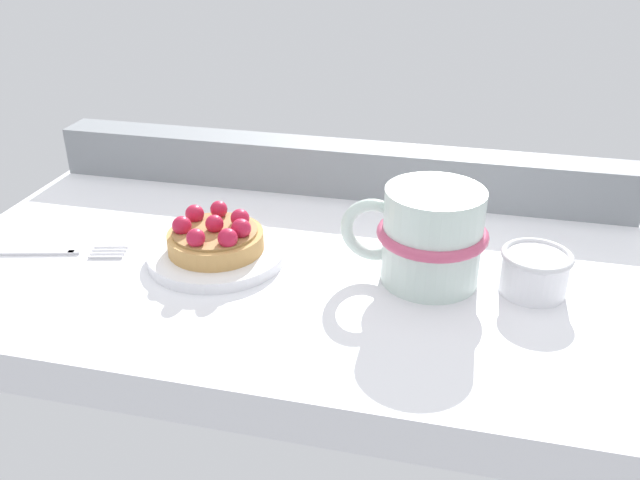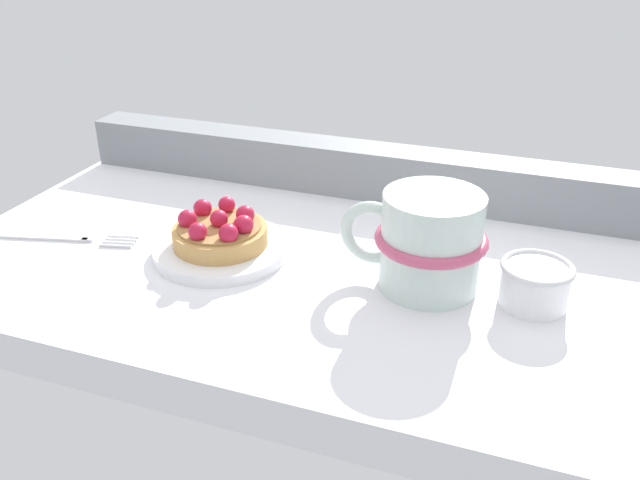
# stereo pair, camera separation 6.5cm
# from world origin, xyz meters

# --- Properties ---
(ground_plane) EXTENTS (0.72, 0.42, 0.04)m
(ground_plane) POSITION_xyz_m (0.00, 0.00, -0.02)
(ground_plane) COLOR white
(window_rail_back) EXTENTS (0.71, 0.05, 0.06)m
(window_rail_back) POSITION_xyz_m (0.00, 0.18, 0.03)
(window_rail_back) COLOR gray
(window_rail_back) RESTS_ON ground_plane
(dessert_plate) EXTENTS (0.14, 0.14, 0.01)m
(dessert_plate) POSITION_xyz_m (-0.08, -0.02, 0.01)
(dessert_plate) COLOR white
(dessert_plate) RESTS_ON ground_plane
(raspberry_tart) EXTENTS (0.10, 0.10, 0.04)m
(raspberry_tart) POSITION_xyz_m (-0.08, -0.02, 0.03)
(raspberry_tart) COLOR tan
(raspberry_tart) RESTS_ON dessert_plate
(coffee_mug) EXTENTS (0.14, 0.10, 0.09)m
(coffee_mug) POSITION_xyz_m (0.13, -0.01, 0.05)
(coffee_mug) COLOR silver
(coffee_mug) RESTS_ON ground_plane
(dessert_fork) EXTENTS (0.16, 0.06, 0.01)m
(dessert_fork) POSITION_xyz_m (-0.25, -0.05, 0.00)
(dessert_fork) COLOR silver
(dessert_fork) RESTS_ON ground_plane
(sugar_bowl) EXTENTS (0.07, 0.07, 0.04)m
(sugar_bowl) POSITION_xyz_m (0.23, -0.01, 0.02)
(sugar_bowl) COLOR white
(sugar_bowl) RESTS_ON ground_plane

